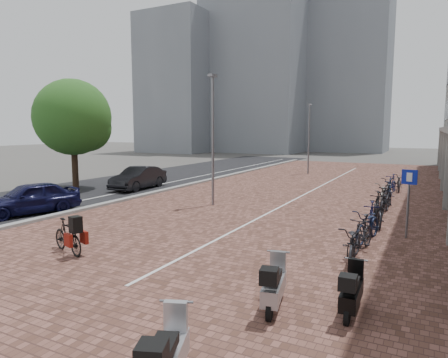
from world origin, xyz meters
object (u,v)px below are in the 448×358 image
car_navy (30,198)px  scooter_front (274,284)px  scooter_mid (352,290)px  scooter_back (167,357)px  parking_sign (409,193)px  car_dark (138,178)px  hero_bike (68,236)px

car_navy → scooter_front: bearing=1.7°
scooter_mid → scooter_back: scooter_back is taller
scooter_front → scooter_mid: 1.46m
scooter_front → parking_sign: parking_sign is taller
car_dark → scooter_mid: (13.88, -10.74, -0.17)m
car_navy → parking_sign: parking_sign is taller
hero_bike → scooter_back: bearing=-103.9°
scooter_back → parking_sign: (2.37, 9.80, 0.93)m
car_navy → scooter_front: (11.99, -3.68, -0.15)m
scooter_back → scooter_mid: bearing=42.7°
car_dark → scooter_back: (12.14, -14.27, -0.11)m
hero_bike → car_dark: bearing=47.8°
hero_bike → scooter_front: (6.39, -0.65, 0.00)m
hero_bike → scooter_mid: 7.78m
car_navy → car_dark: size_ratio=0.98×
car_dark → scooter_back: car_dark is taller
car_dark → scooter_mid: bearing=-41.1°
car_navy → hero_bike: car_navy is taller
car_dark → parking_sign: (14.51, -4.47, 0.82)m
car_navy → scooter_back: car_navy is taller
scooter_front → parking_sign: (2.01, 6.73, 0.96)m
car_navy → scooter_front: 12.55m
car_navy → hero_bike: size_ratio=2.29×
car_dark → scooter_back: 18.74m
car_dark → scooter_back: bearing=-53.0°
car_navy → scooter_mid: (13.38, -3.23, -0.18)m
car_dark → hero_bike: bearing=-63.4°
car_navy → parking_sign: 14.35m
car_dark → parking_sign: size_ratio=1.78×
scooter_mid → scooter_back: size_ratio=0.89×
scooter_back → car_navy: bearing=128.9°
car_navy → scooter_back: bearing=-11.3°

